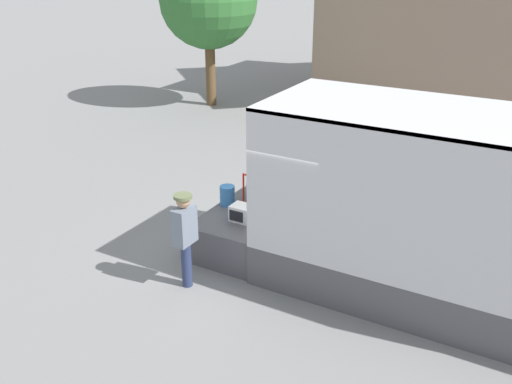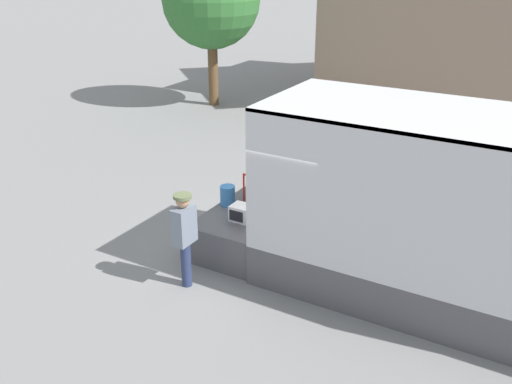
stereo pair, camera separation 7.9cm
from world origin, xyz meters
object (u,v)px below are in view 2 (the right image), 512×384
portable_generator (264,192)px  worker_person (184,231)px  orange_bucket (228,195)px  microwave (243,213)px

portable_generator → worker_person: size_ratio=0.39×
portable_generator → orange_bucket: (-0.58, -0.43, -0.04)m
portable_generator → orange_bucket: portable_generator is taller
portable_generator → worker_person: bearing=-96.8°
microwave → worker_person: bearing=-102.9°
microwave → worker_person: worker_person is taller
microwave → worker_person: 1.43m
microwave → orange_bucket: orange_bucket is taller
worker_person → orange_bucket: bearing=99.7°
orange_bucket → portable_generator: bearing=36.2°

